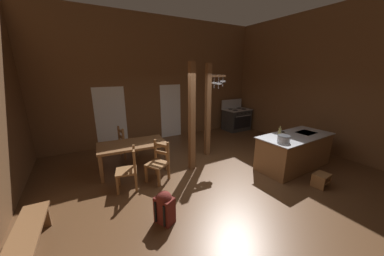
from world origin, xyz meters
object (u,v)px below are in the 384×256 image
at_px(ladderback_chair_at_table_end, 129,170).
at_px(bottle_tall_on_counter, 280,132).
at_px(backpack, 165,206).
at_px(bench_along_left_wall, 27,242).
at_px(ladderback_chair_by_post, 126,142).
at_px(stove_range, 236,119).
at_px(stockpot_on_counter, 284,139).
at_px(kitchen_island, 294,151).
at_px(ladderback_chair_near_window, 159,162).
at_px(mixing_bowl_on_counter, 282,133).
at_px(step_stool, 321,179).
at_px(dining_table, 132,147).

bearing_deg(ladderback_chair_at_table_end, bottle_tall_on_counter, -14.57).
bearing_deg(backpack, bottle_tall_on_counter, 6.99).
relative_size(bench_along_left_wall, backpack, 2.44).
height_order(ladderback_chair_by_post, backpack, ladderback_chair_by_post).
height_order(stove_range, bottle_tall_on_counter, stove_range).
bearing_deg(stockpot_on_counter, ladderback_chair_at_table_end, 158.96).
bearing_deg(kitchen_island, ladderback_chair_by_post, 142.24).
distance_m(ladderback_chair_near_window, mixing_bowl_on_counter, 3.34).
distance_m(ladderback_chair_by_post, stockpot_on_counter, 4.40).
bearing_deg(step_stool, stove_range, 71.96).
bearing_deg(mixing_bowl_on_counter, ladderback_chair_near_window, 164.14).
bearing_deg(bench_along_left_wall, step_stool, -9.90).
height_order(kitchen_island, bottle_tall_on_counter, bottle_tall_on_counter).
bearing_deg(stove_range, backpack, -142.69).
xyz_separation_m(ladderback_chair_near_window, ladderback_chair_at_table_end, (-0.71, -0.03, 0.00)).
bearing_deg(stove_range, stockpot_on_counter, -116.86).
relative_size(ladderback_chair_near_window, stockpot_on_counter, 2.61).
distance_m(kitchen_island, mixing_bowl_on_counter, 0.61).
distance_m(stove_range, bench_along_left_wall, 7.78).
bearing_deg(ladderback_chair_near_window, bottle_tall_on_counter, -18.31).
relative_size(ladderback_chair_by_post, backpack, 1.59).
bearing_deg(step_stool, kitchen_island, 70.03).
xyz_separation_m(backpack, mixing_bowl_on_counter, (3.61, 0.50, 0.62)).
distance_m(stockpot_on_counter, mixing_bowl_on_counter, 0.66).
bearing_deg(stockpot_on_counter, ladderback_chair_by_post, 134.13).
bearing_deg(ladderback_chair_by_post, bench_along_left_wall, -123.75).
bearing_deg(bench_along_left_wall, kitchen_island, 0.09).
height_order(kitchen_island, dining_table, kitchen_island).
distance_m(bench_along_left_wall, bottle_tall_on_counter, 5.37).
relative_size(dining_table, backpack, 2.97).
relative_size(kitchen_island, bench_along_left_wall, 1.51).
height_order(kitchen_island, ladderback_chair_at_table_end, ladderback_chair_at_table_end).
bearing_deg(dining_table, kitchen_island, -27.25).
distance_m(kitchen_island, stove_range, 3.73).
bearing_deg(kitchen_island, stove_range, 72.49).
distance_m(kitchen_island, bottle_tall_on_counter, 0.75).
bearing_deg(ladderback_chair_near_window, dining_table, 115.41).
bearing_deg(bottle_tall_on_counter, stockpot_on_counter, -131.08).
relative_size(step_stool, ladderback_chair_by_post, 0.40).
xyz_separation_m(ladderback_chair_at_table_end, backpack, (0.28, -1.38, -0.14)).
relative_size(ladderback_chair_by_post, stockpot_on_counter, 2.61).
relative_size(bench_along_left_wall, mixing_bowl_on_counter, 7.48).
height_order(backpack, bottle_tall_on_counter, bottle_tall_on_counter).
relative_size(kitchen_island, ladderback_chair_at_table_end, 2.31).
bearing_deg(step_stool, backpack, 168.75).
xyz_separation_m(step_stool, bottle_tall_on_counter, (-0.12, 1.12, 0.83)).
relative_size(ladderback_chair_near_window, backpack, 1.59).
xyz_separation_m(stockpot_on_counter, bottle_tall_on_counter, (0.30, 0.34, 0.03)).
xyz_separation_m(kitchen_island, stockpot_on_counter, (-0.77, -0.18, 0.53)).
relative_size(kitchen_island, ladderback_chair_near_window, 2.31).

